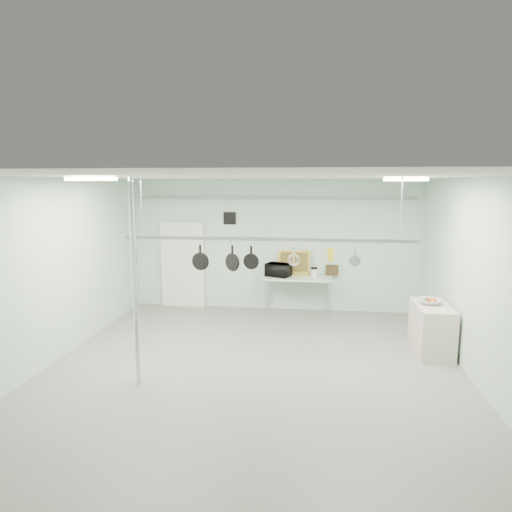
# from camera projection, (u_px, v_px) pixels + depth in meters

# --- Properties ---
(floor) EXTENTS (8.00, 8.00, 0.00)m
(floor) POSITION_uv_depth(u_px,v_px,m) (252.00, 374.00, 7.49)
(floor) COLOR gray
(floor) RESTS_ON ground
(ceiling) EXTENTS (7.00, 8.00, 0.02)m
(ceiling) POSITION_uv_depth(u_px,v_px,m) (252.00, 177.00, 6.99)
(ceiling) COLOR silver
(ceiling) RESTS_ON back_wall
(back_wall) EXTENTS (7.00, 0.02, 3.20)m
(back_wall) POSITION_uv_depth(u_px,v_px,m) (274.00, 245.00, 11.15)
(back_wall) COLOR #ABCEBD
(back_wall) RESTS_ON floor
(right_wall) EXTENTS (0.02, 8.00, 3.20)m
(right_wall) POSITION_uv_depth(u_px,v_px,m) (483.00, 285.00, 6.80)
(right_wall) COLOR #ABCEBD
(right_wall) RESTS_ON floor
(door) EXTENTS (1.10, 0.10, 2.20)m
(door) POSITION_uv_depth(u_px,v_px,m) (183.00, 265.00, 11.48)
(door) COLOR silver
(door) RESTS_ON floor
(wall_vent) EXTENTS (0.30, 0.04, 0.30)m
(wall_vent) POSITION_uv_depth(u_px,v_px,m) (230.00, 218.00, 11.17)
(wall_vent) COLOR black
(wall_vent) RESTS_ON back_wall
(conduit_pipe) EXTENTS (6.60, 0.07, 0.07)m
(conduit_pipe) POSITION_uv_depth(u_px,v_px,m) (274.00, 198.00, 10.88)
(conduit_pipe) COLOR gray
(conduit_pipe) RESTS_ON back_wall
(chrome_pole) EXTENTS (0.08, 0.08, 3.20)m
(chrome_pole) POSITION_uv_depth(u_px,v_px,m) (135.00, 284.00, 6.87)
(chrome_pole) COLOR silver
(chrome_pole) RESTS_ON floor
(prep_table) EXTENTS (1.60, 0.70, 0.91)m
(prep_table) POSITION_uv_depth(u_px,v_px,m) (298.00, 280.00, 10.81)
(prep_table) COLOR silver
(prep_table) RESTS_ON floor
(side_cabinet) EXTENTS (0.60, 1.20, 0.90)m
(side_cabinet) POSITION_uv_depth(u_px,v_px,m) (432.00, 329.00, 8.40)
(side_cabinet) COLOR beige
(side_cabinet) RESTS_ON floor
(pot_rack) EXTENTS (4.80, 0.06, 1.00)m
(pot_rack) POSITION_uv_depth(u_px,v_px,m) (267.00, 237.00, 7.41)
(pot_rack) COLOR #B7B7BC
(pot_rack) RESTS_ON ceiling
(light_panel_left) EXTENTS (0.65, 0.30, 0.05)m
(light_panel_left) POSITION_uv_depth(u_px,v_px,m) (91.00, 179.00, 6.49)
(light_panel_left) COLOR white
(light_panel_left) RESTS_ON ceiling
(light_panel_right) EXTENTS (0.65, 0.30, 0.05)m
(light_panel_right) POSITION_uv_depth(u_px,v_px,m) (406.00, 179.00, 7.28)
(light_panel_right) COLOR white
(light_panel_right) RESTS_ON ceiling
(microwave) EXTENTS (0.66, 0.56, 0.31)m
(microwave) POSITION_uv_depth(u_px,v_px,m) (278.00, 270.00, 10.83)
(microwave) COLOR black
(microwave) RESTS_ON prep_table
(coffee_canister) EXTENTS (0.17, 0.17, 0.20)m
(coffee_canister) POSITION_uv_depth(u_px,v_px,m) (314.00, 273.00, 10.72)
(coffee_canister) COLOR silver
(coffee_canister) RESTS_ON prep_table
(painting_large) EXTENTS (0.79, 0.18, 0.58)m
(painting_large) POSITION_uv_depth(u_px,v_px,m) (294.00, 262.00, 11.06)
(painting_large) COLOR gold
(painting_large) RESTS_ON prep_table
(painting_small) EXTENTS (0.30, 0.10, 0.25)m
(painting_small) POSITION_uv_depth(u_px,v_px,m) (332.00, 270.00, 10.97)
(painting_small) COLOR #342512
(painting_small) RESTS_ON prep_table
(fruit_bowl) EXTENTS (0.47, 0.47, 0.10)m
(fruit_bowl) POSITION_uv_depth(u_px,v_px,m) (430.00, 302.00, 8.37)
(fruit_bowl) COLOR silver
(fruit_bowl) RESTS_ON side_cabinet
(skillet_left) EXTENTS (0.30, 0.10, 0.40)m
(skillet_left) POSITION_uv_depth(u_px,v_px,m) (200.00, 257.00, 7.61)
(skillet_left) COLOR black
(skillet_left) RESTS_ON pot_rack
(skillet_mid) EXTENTS (0.29, 0.21, 0.44)m
(skillet_mid) POSITION_uv_depth(u_px,v_px,m) (232.00, 258.00, 7.54)
(skillet_mid) COLOR black
(skillet_mid) RESTS_ON pot_rack
(skillet_right) EXTENTS (0.27, 0.09, 0.37)m
(skillet_right) POSITION_uv_depth(u_px,v_px,m) (251.00, 257.00, 7.49)
(skillet_right) COLOR black
(skillet_right) RESTS_ON pot_rack
(whisk) EXTENTS (0.24, 0.24, 0.32)m
(whisk) POSITION_uv_depth(u_px,v_px,m) (294.00, 256.00, 7.40)
(whisk) COLOR silver
(whisk) RESTS_ON pot_rack
(grater) EXTENTS (0.10, 0.05, 0.24)m
(grater) POSITION_uv_depth(u_px,v_px,m) (331.00, 254.00, 7.32)
(grater) COLOR gold
(grater) RESTS_ON pot_rack
(saucepan) EXTENTS (0.19, 0.11, 0.31)m
(saucepan) POSITION_uv_depth(u_px,v_px,m) (355.00, 257.00, 7.28)
(saucepan) COLOR silver
(saucepan) RESTS_ON pot_rack
(fruit_cluster) EXTENTS (0.24, 0.24, 0.09)m
(fruit_cluster) POSITION_uv_depth(u_px,v_px,m) (430.00, 299.00, 8.37)
(fruit_cluster) COLOR maroon
(fruit_cluster) RESTS_ON fruit_bowl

